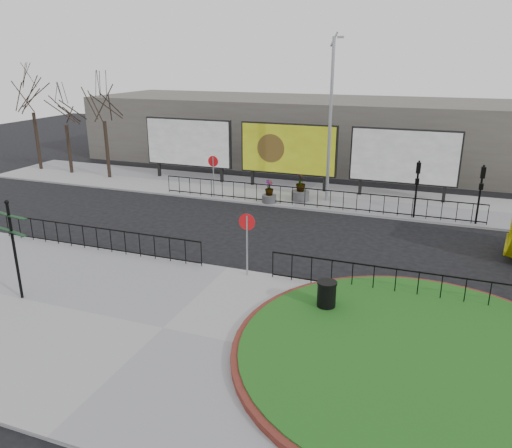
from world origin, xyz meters
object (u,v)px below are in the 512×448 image
at_px(litter_bin, 326,297).
at_px(planter_b, 300,191).
at_px(lamp_post, 330,119).
at_px(fingerpost_sign, 13,240).
at_px(billboard_mid, 288,149).
at_px(planter_a, 269,194).

distance_m(litter_bin, planter_b, 13.46).
xyz_separation_m(lamp_post, fingerpost_sign, (-7.18, -15.93, -2.57)).
xyz_separation_m(billboard_mid, planter_a, (-0.00, -3.57, -1.99)).
distance_m(fingerpost_sign, litter_bin, 10.64).
relative_size(litter_bin, planter_b, 0.69).
xyz_separation_m(lamp_post, litter_bin, (2.99, -13.22, -4.16)).
relative_size(planter_a, planter_b, 0.84).
xyz_separation_m(fingerpost_sign, planter_b, (5.72, 15.42, -1.57)).
distance_m(lamp_post, planter_b, 4.42).
distance_m(billboard_mid, fingerpost_sign, 18.39).
height_order(billboard_mid, litter_bin, billboard_mid).
height_order(litter_bin, planter_b, planter_b).
distance_m(lamp_post, fingerpost_sign, 17.66).
bearing_deg(billboard_mid, lamp_post, -33.25).
distance_m(lamp_post, planter_a, 5.42).
relative_size(billboard_mid, planter_b, 3.93).
xyz_separation_m(billboard_mid, fingerpost_sign, (-4.17, -17.90, -0.34)).
relative_size(billboard_mid, planter_a, 4.70).
height_order(lamp_post, litter_bin, lamp_post).
height_order(lamp_post, planter_a, lamp_post).
distance_m(billboard_mid, litter_bin, 16.45).
height_order(lamp_post, planter_b, lamp_post).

